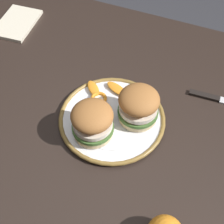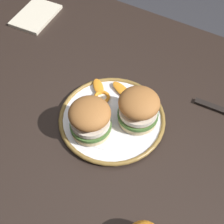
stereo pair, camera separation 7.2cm
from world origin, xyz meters
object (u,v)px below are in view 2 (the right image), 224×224
object	(u,v)px
dinner_plate	(112,118)
sandwich_half_left	(139,108)
dining_table	(109,124)
sandwich_half_right	(90,119)

from	to	relation	value
dinner_plate	sandwich_half_left	world-z (taller)	sandwich_half_left
dining_table	sandwich_half_right	bearing A→B (deg)	-85.33
sandwich_half_left	sandwich_half_right	xyz separation A→B (m)	(-0.09, -0.09, 0.00)
dining_table	sandwich_half_left	bearing A→B (deg)	-8.31
dinner_plate	sandwich_half_left	size ratio (longest dim) A/B	1.93
dinner_plate	sandwich_half_right	distance (m)	0.09
dinner_plate	sandwich_half_right	xyz separation A→B (m)	(-0.03, -0.06, 0.06)
dining_table	sandwich_half_right	xyz separation A→B (m)	(0.01, -0.11, 0.17)
dining_table	dinner_plate	world-z (taller)	dinner_plate
dining_table	dinner_plate	size ratio (longest dim) A/B	4.46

